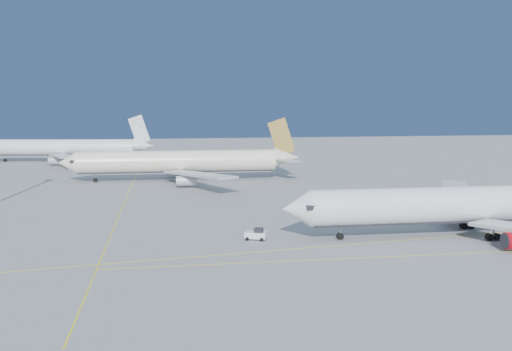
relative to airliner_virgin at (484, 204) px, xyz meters
name	(u,v)px	position (x,y,z in m)	size (l,w,h in m)	color
ground	(342,236)	(-24.82, 2.73, -5.34)	(500.00, 500.00, 0.00)	slate
taxiway_lines	(253,230)	(-39.54, 9.08, -5.33)	(118.86, 140.00, 0.02)	yellow
airliner_virgin	(484,204)	(0.00, 0.00, 0.00)	(71.67, 64.58, 17.73)	white
airliner_etihad	(183,162)	(-50.55, 75.28, 0.21)	(69.76, 64.65, 18.25)	beige
airliner_third	(67,148)	(-92.65, 132.08, 0.04)	(66.25, 60.57, 17.79)	white
pushback_tug	(256,234)	(-40.12, 2.15, -4.41)	(3.98, 3.13, 2.02)	white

